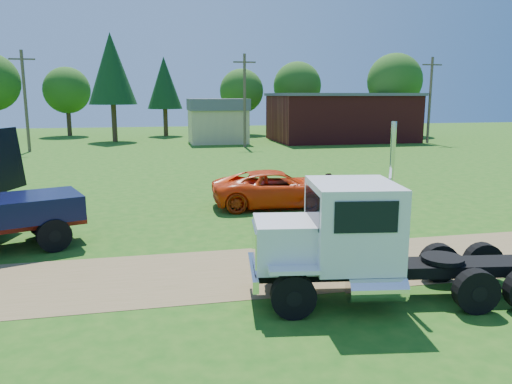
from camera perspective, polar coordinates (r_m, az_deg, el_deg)
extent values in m
plane|color=#1B5312|center=(14.94, 1.31, -8.85)|extent=(140.00, 140.00, 0.00)
cube|color=brown|center=(14.94, 1.31, -8.82)|extent=(120.00, 4.20, 0.01)
cube|color=black|center=(13.25, 15.86, -8.38)|extent=(7.29, 1.95, 0.29)
cylinder|color=black|center=(11.74, 4.29, -11.79)|extent=(1.10, 0.49, 1.06)
cylinder|color=black|center=(11.74, 4.29, -11.79)|extent=(0.42, 0.41, 0.37)
cylinder|color=black|center=(13.65, 3.08, -8.45)|extent=(1.10, 0.49, 1.06)
cylinder|color=black|center=(13.65, 3.08, -8.45)|extent=(0.42, 0.41, 0.37)
cylinder|color=black|center=(13.05, 23.84, -10.35)|extent=(1.10, 0.49, 1.06)
cylinder|color=black|center=(13.05, 23.84, -10.35)|extent=(0.42, 0.41, 0.37)
cylinder|color=black|center=(14.79, 20.17, -7.58)|extent=(1.10, 0.49, 1.06)
cylinder|color=black|center=(14.79, 20.17, -7.58)|extent=(0.42, 0.41, 0.37)
cylinder|color=black|center=(15.33, 24.49, -7.25)|extent=(1.10, 0.49, 1.06)
cylinder|color=black|center=(15.33, 24.49, -7.25)|extent=(0.42, 0.41, 0.37)
cube|color=silver|center=(12.38, 3.91, -5.82)|extent=(1.95, 1.87, 1.16)
cube|color=silver|center=(12.31, -0.12, -6.12)|extent=(0.29, 1.44, 0.96)
cube|color=silver|center=(12.53, -0.34, -9.08)|extent=(0.46, 2.22, 0.29)
cube|color=silver|center=(12.55, 10.95, -3.49)|extent=(2.34, 2.58, 2.02)
cube|color=black|center=(12.24, 6.52, -1.64)|extent=(0.33, 1.91, 0.82)
cube|color=black|center=(11.35, 12.50, -2.82)|extent=(1.44, 0.25, 0.72)
cube|color=black|center=(13.55, 9.78, -0.49)|extent=(1.44, 0.25, 0.72)
cube|color=silver|center=(11.51, 4.33, -8.91)|extent=(1.21, 0.60, 0.10)
cube|color=silver|center=(13.45, 3.10, -5.93)|extent=(1.21, 0.60, 0.10)
cylinder|color=silver|center=(12.03, 13.65, -10.77)|extent=(1.42, 0.77, 0.58)
cylinder|color=silver|center=(13.30, 15.04, -1.77)|extent=(0.15, 0.15, 4.43)
cylinder|color=black|center=(13.60, 20.55, -7.18)|extent=(1.20, 1.20, 0.12)
cylinder|color=black|center=(17.73, -22.07, -4.59)|extent=(1.16, 0.70, 1.11)
cylinder|color=black|center=(17.73, -22.07, -4.59)|extent=(0.49, 0.48, 0.39)
cylinder|color=black|center=(19.76, -23.11, -3.12)|extent=(1.16, 0.70, 1.11)
cylinder|color=black|center=(19.76, -23.11, -3.12)|extent=(0.49, 0.48, 0.39)
cube|color=black|center=(18.48, -24.95, -1.64)|extent=(4.09, 3.35, 0.80)
imported|color=red|center=(23.05, 2.47, 0.40)|extent=(6.08, 2.94, 1.67)
imported|color=#999999|center=(15.03, 1.42, -5.59)|extent=(0.63, 0.48, 1.56)
imported|color=#999999|center=(23.08, 8.15, 0.19)|extent=(0.92, 0.82, 1.58)
cube|color=maroon|center=(57.78, 9.65, 8.31)|extent=(15.00, 10.00, 5.00)
cube|color=#58575C|center=(57.73, 9.73, 10.93)|extent=(15.40, 10.40, 0.30)
cube|color=tan|center=(54.26, -4.38, 7.52)|extent=(6.00, 5.00, 3.60)
cube|color=#58575C|center=(54.17, -4.42, 9.95)|extent=(6.20, 5.40, 1.20)
cylinder|color=#493A29|center=(49.84, -24.85, 9.35)|extent=(0.28, 0.28, 9.00)
cube|color=#493A29|center=(49.93, -25.20, 13.59)|extent=(2.20, 0.14, 0.14)
cylinder|color=#493A29|center=(49.54, -1.30, 10.35)|extent=(0.28, 0.28, 9.00)
cube|color=#493A29|center=(49.64, -1.32, 14.62)|extent=(2.20, 0.14, 0.14)
cylinder|color=#493A29|center=(56.79, 19.25, 9.83)|extent=(0.28, 0.28, 9.00)
cube|color=#493A29|center=(56.87, 19.49, 13.55)|extent=(2.20, 0.14, 0.14)
cylinder|color=#3C2E18|center=(67.98, -20.57, 7.33)|extent=(0.56, 0.56, 3.06)
sphere|color=#1E4D13|center=(67.89, -20.81, 10.82)|extent=(5.76, 5.76, 5.76)
cylinder|color=#3C2E18|center=(64.57, -10.29, 7.86)|extent=(0.56, 0.56, 3.44)
cone|color=black|center=(64.50, -10.44, 12.17)|extent=(4.32, 4.32, 6.38)
cylinder|color=#3C2E18|center=(66.26, -1.65, 7.92)|extent=(0.56, 0.56, 3.02)
sphere|color=#1E4D13|center=(66.16, -1.67, 11.47)|extent=(5.69, 5.69, 5.69)
cylinder|color=#3C2E18|center=(69.13, 4.67, 8.18)|extent=(0.56, 0.56, 3.41)
sphere|color=#1E4D13|center=(69.06, 4.73, 12.01)|extent=(6.42, 6.42, 6.42)
cylinder|color=#3C2E18|center=(67.60, 15.35, 7.89)|extent=(0.56, 0.56, 3.69)
sphere|color=#1E4D13|center=(67.55, 15.56, 12.14)|extent=(6.97, 6.97, 6.97)
cylinder|color=#3C2E18|center=(57.87, -15.89, 7.61)|extent=(0.56, 0.56, 4.13)
cone|color=black|center=(57.86, -16.20, 13.39)|extent=(5.19, 5.19, 7.66)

